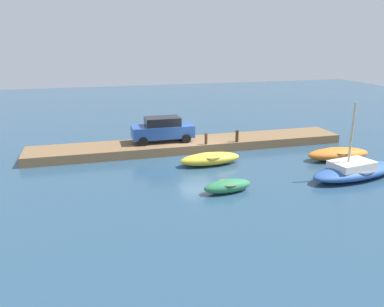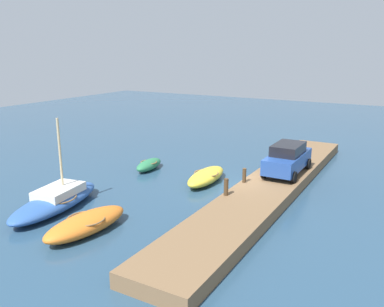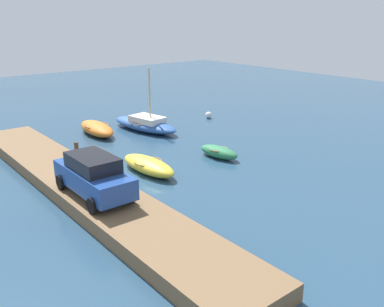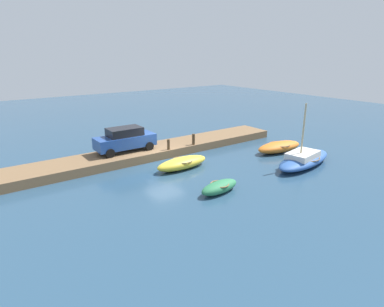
{
  "view_description": "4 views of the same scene",
  "coord_description": "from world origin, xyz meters",
  "px_view_note": "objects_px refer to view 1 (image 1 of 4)",
  "views": [
    {
      "loc": [
        7.0,
        23.85,
        7.74
      ],
      "look_at": [
        1.44,
        3.65,
        1.35
      ],
      "focal_mm": 35.29,
      "sensor_mm": 36.0,
      "label": 1
    },
    {
      "loc": [
        -20.29,
        -8.48,
        7.63
      ],
      "look_at": [
        1.13,
        3.79,
        1.28
      ],
      "focal_mm": 37.62,
      "sensor_mm": 36.0,
      "label": 2
    },
    {
      "loc": [
        17.49,
        -9.3,
        7.95
      ],
      "look_at": [
        0.57,
        4.38,
        0.77
      ],
      "focal_mm": 39.7,
      "sensor_mm": 36.0,
      "label": 3
    },
    {
      "loc": [
        11.4,
        19.25,
        7.63
      ],
      "look_at": [
        -0.9,
        2.24,
        1.0
      ],
      "focal_mm": 29.98,
      "sensor_mm": 36.0,
      "label": 4
    }
  ],
  "objects_px": {
    "rowboat_yellow": "(210,159)",
    "mooring_post_west": "(237,136)",
    "sailboat_blue": "(355,170)",
    "mooring_post_mid_west": "(206,139)",
    "dinghy_green": "(227,186)",
    "rowboat_orange": "(338,154)",
    "parked_car": "(163,129)"
  },
  "relations": [
    {
      "from": "sailboat_blue",
      "to": "dinghy_green",
      "type": "relative_size",
      "value": 2.25
    },
    {
      "from": "rowboat_yellow",
      "to": "mooring_post_west",
      "type": "distance_m",
      "value": 3.95
    },
    {
      "from": "rowboat_orange",
      "to": "dinghy_green",
      "type": "relative_size",
      "value": 1.58
    },
    {
      "from": "rowboat_yellow",
      "to": "sailboat_blue",
      "type": "distance_m",
      "value": 8.57
    },
    {
      "from": "sailboat_blue",
      "to": "mooring_post_west",
      "type": "distance_m",
      "value": 8.42
    },
    {
      "from": "mooring_post_west",
      "to": "dinghy_green",
      "type": "bearing_deg",
      "value": 64.62
    },
    {
      "from": "rowboat_orange",
      "to": "mooring_post_mid_west",
      "type": "height_order",
      "value": "mooring_post_mid_west"
    },
    {
      "from": "rowboat_yellow",
      "to": "mooring_post_west",
      "type": "height_order",
      "value": "mooring_post_west"
    },
    {
      "from": "rowboat_yellow",
      "to": "dinghy_green",
      "type": "height_order",
      "value": "rowboat_yellow"
    },
    {
      "from": "sailboat_blue",
      "to": "rowboat_yellow",
      "type": "bearing_deg",
      "value": -41.04
    },
    {
      "from": "rowboat_yellow",
      "to": "mooring_post_mid_west",
      "type": "bearing_deg",
      "value": -104.12
    },
    {
      "from": "dinghy_green",
      "to": "mooring_post_west",
      "type": "bearing_deg",
      "value": -121.52
    },
    {
      "from": "mooring_post_mid_west",
      "to": "mooring_post_west",
      "type": "bearing_deg",
      "value": 180.0
    },
    {
      "from": "dinghy_green",
      "to": "parked_car",
      "type": "distance_m",
      "value": 8.94
    },
    {
      "from": "sailboat_blue",
      "to": "mooring_post_west",
      "type": "xyz_separation_m",
      "value": [
        4.41,
        -7.15,
        0.58
      ]
    },
    {
      "from": "rowboat_orange",
      "to": "sailboat_blue",
      "type": "height_order",
      "value": "sailboat_blue"
    },
    {
      "from": "rowboat_orange",
      "to": "rowboat_yellow",
      "type": "height_order",
      "value": "rowboat_orange"
    },
    {
      "from": "rowboat_orange",
      "to": "mooring_post_west",
      "type": "relative_size",
      "value": 5.06
    },
    {
      "from": "sailboat_blue",
      "to": "mooring_post_mid_west",
      "type": "xyz_separation_m",
      "value": [
        6.74,
        -7.15,
        0.54
      ]
    },
    {
      "from": "rowboat_yellow",
      "to": "parked_car",
      "type": "bearing_deg",
      "value": -64.14
    },
    {
      "from": "dinghy_green",
      "to": "parked_car",
      "type": "height_order",
      "value": "parked_car"
    },
    {
      "from": "parked_car",
      "to": "sailboat_blue",
      "type": "bearing_deg",
      "value": 137.87
    },
    {
      "from": "dinghy_green",
      "to": "rowboat_orange",
      "type": "bearing_deg",
      "value": -166.68
    },
    {
      "from": "rowboat_yellow",
      "to": "dinghy_green",
      "type": "relative_size",
      "value": 1.47
    },
    {
      "from": "sailboat_blue",
      "to": "parked_car",
      "type": "distance_m",
      "value": 12.94
    },
    {
      "from": "dinghy_green",
      "to": "parked_car",
      "type": "relative_size",
      "value": 0.63
    },
    {
      "from": "mooring_post_mid_west",
      "to": "sailboat_blue",
      "type": "bearing_deg",
      "value": 133.29
    },
    {
      "from": "rowboat_yellow",
      "to": "parked_car",
      "type": "xyz_separation_m",
      "value": [
        2.25,
        -4.16,
        1.14
      ]
    },
    {
      "from": "rowboat_yellow",
      "to": "mooring_post_mid_west",
      "type": "relative_size",
      "value": 5.1
    },
    {
      "from": "rowboat_orange",
      "to": "parked_car",
      "type": "height_order",
      "value": "parked_car"
    },
    {
      "from": "mooring_post_mid_west",
      "to": "dinghy_green",
      "type": "bearing_deg",
      "value": 81.57
    },
    {
      "from": "rowboat_orange",
      "to": "rowboat_yellow",
      "type": "distance_m",
      "value": 8.59
    }
  ]
}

